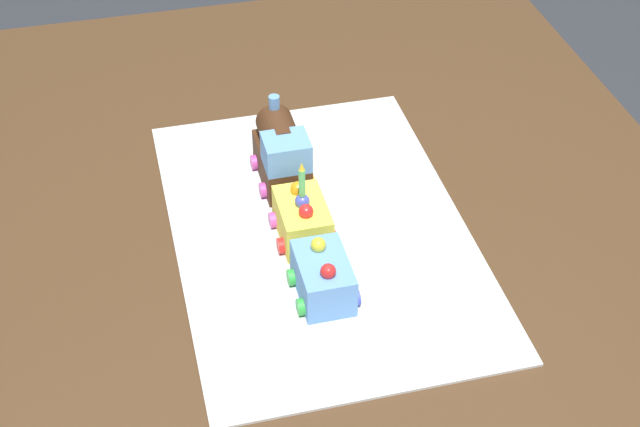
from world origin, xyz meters
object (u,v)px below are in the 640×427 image
at_px(cake_locomotive, 282,153).
at_px(birthday_candle, 301,178).
at_px(cake_car_gondola_lemon, 302,218).
at_px(dining_table, 360,284).
at_px(cake_car_caboose_sky_blue, 323,277).

bearing_deg(cake_locomotive, birthday_candle, 0.00).
relative_size(cake_locomotive, cake_car_gondola_lemon, 1.40).
relative_size(dining_table, cake_locomotive, 10.00).
xyz_separation_m(dining_table, cake_locomotive, (-0.13, -0.08, 0.16)).
bearing_deg(cake_locomotive, cake_car_gondola_lemon, -0.00).
distance_m(cake_locomotive, cake_car_caboose_sky_blue, 0.25).
height_order(cake_car_caboose_sky_blue, birthday_candle, birthday_candle).
distance_m(cake_car_caboose_sky_blue, birthday_candle, 0.14).
relative_size(dining_table, cake_car_gondola_lemon, 14.00).
relative_size(cake_locomotive, birthday_candle, 2.58).
bearing_deg(dining_table, cake_car_caboose_sky_blue, -36.31).
bearing_deg(birthday_candle, cake_car_gondola_lemon, -0.00).
distance_m(cake_locomotive, cake_car_gondola_lemon, 0.13).
bearing_deg(dining_table, cake_locomotive, -147.29).
bearing_deg(cake_car_caboose_sky_blue, birthday_candle, 180.00).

